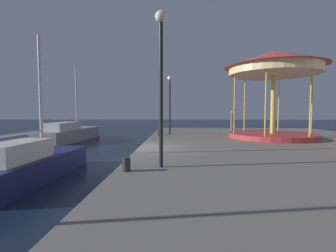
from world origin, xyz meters
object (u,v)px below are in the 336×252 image
at_px(sailboat_navy, 31,165).
at_px(sailboat_grey, 69,133).
at_px(bollard_south, 126,164).
at_px(bollard_north, 159,133).
at_px(bollard_center, 159,131).
at_px(lamp_post_near_edge, 161,63).
at_px(person_mid_promenade, 232,121).
at_px(carousel, 274,73).
at_px(lamp_post_mid_promenade, 170,94).

height_order(sailboat_navy, sailboat_grey, sailboat_grey).
height_order(bollard_south, bollard_north, same).
bearing_deg(sailboat_grey, bollard_center, -13.55).
relative_size(bollard_south, bollard_north, 1.00).
height_order(lamp_post_near_edge, person_mid_promenade, lamp_post_near_edge).
relative_size(sailboat_navy, bollard_south, 14.24).
bearing_deg(carousel, person_mid_promenade, 100.89).
distance_m(lamp_post_near_edge, person_mid_promenade, 15.72).
relative_size(lamp_post_near_edge, bollard_south, 11.86).
height_order(sailboat_grey, bollard_south, sailboat_grey).
bearing_deg(carousel, lamp_post_mid_promenade, 160.08).
bearing_deg(sailboat_grey, lamp_post_near_edge, -55.58).
relative_size(sailboat_navy, carousel, 0.92).
xyz_separation_m(carousel, person_mid_promenade, (-1.18, 6.15, -3.34)).
bearing_deg(sailboat_navy, carousel, 32.52).
bearing_deg(person_mid_promenade, bollard_center, -148.89).
xyz_separation_m(lamp_post_near_edge, bollard_center, (-0.85, 10.76, -3.00)).
relative_size(lamp_post_near_edge, bollard_north, 11.86).
xyz_separation_m(lamp_post_mid_promenade, bollard_north, (-0.71, -1.31, -2.78)).
bearing_deg(carousel, bollard_center, 162.53).
bearing_deg(carousel, sailboat_navy, -147.48).
relative_size(sailboat_grey, bollard_north, 19.06).
distance_m(lamp_post_mid_promenade, bollard_south, 11.75).
bearing_deg(person_mid_promenade, lamp_post_near_edge, -110.50).
distance_m(sailboat_grey, bollard_north, 8.49).
bearing_deg(bollard_north, carousel, -8.56).
height_order(sailboat_navy, bollard_north, sailboat_navy).
bearing_deg(bollard_center, sailboat_navy, -112.44).
bearing_deg(lamp_post_near_edge, sailboat_navy, 167.25).
distance_m(bollard_center, person_mid_promenade, 7.38).
bearing_deg(bollard_south, sailboat_grey, 120.23).
bearing_deg(bollard_center, lamp_post_mid_promenade, 5.19).
distance_m(lamp_post_near_edge, bollard_south, 3.20).
distance_m(sailboat_grey, bollard_south, 15.27).
relative_size(carousel, lamp_post_near_edge, 1.30).
bearing_deg(person_mid_promenade, sailboat_navy, -127.38).
relative_size(sailboat_navy, bollard_north, 14.24).
bearing_deg(bollard_south, sailboat_navy, 156.98).
distance_m(sailboat_grey, lamp_post_mid_promenade, 9.33).
xyz_separation_m(lamp_post_mid_promenade, person_mid_promenade, (5.51, 3.73, -2.15)).
bearing_deg(lamp_post_mid_promenade, bollard_center, -174.81).
bearing_deg(lamp_post_near_edge, lamp_post_mid_promenade, 90.34).
bearing_deg(bollard_south, lamp_post_mid_promenade, 85.41).
relative_size(sailboat_navy, lamp_post_mid_promenade, 1.31).
height_order(carousel, person_mid_promenade, carousel).
relative_size(lamp_post_mid_promenade, bollard_south, 10.90).
height_order(sailboat_navy, lamp_post_near_edge, lamp_post_near_edge).
height_order(sailboat_grey, bollard_center, sailboat_grey).
relative_size(lamp_post_mid_promenade, bollard_north, 10.90).
bearing_deg(bollard_north, bollard_south, -91.14).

